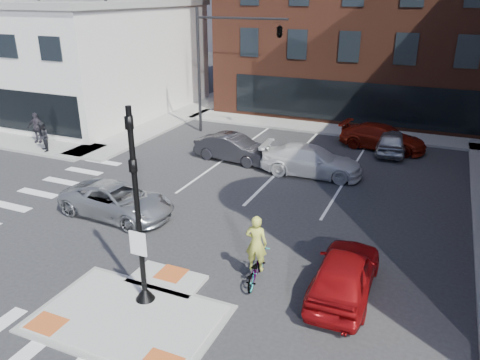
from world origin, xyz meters
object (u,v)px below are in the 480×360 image
at_px(white_pickup, 311,161).
at_px(bg_car_red, 383,137).
at_px(red_sedan, 345,273).
at_px(bg_car_dark, 234,148).
at_px(silver_suv, 117,200).
at_px(cyclist, 256,260).
at_px(pedestrian_b, 37,128).
at_px(pedestrian_a, 42,137).
at_px(bg_car_silver, 391,141).

bearing_deg(white_pickup, bg_car_red, -28.79).
relative_size(red_sedan, bg_car_dark, 1.00).
distance_m(silver_suv, white_pickup, 10.10).
relative_size(red_sedan, cyclist, 1.87).
height_order(red_sedan, pedestrian_b, pedestrian_b).
xyz_separation_m(white_pickup, bg_car_red, (2.77, 5.90, -0.02)).
distance_m(bg_car_dark, pedestrian_a, 11.23).
relative_size(red_sedan, pedestrian_a, 2.52).
distance_m(white_pickup, cyclist, 10.25).
bearing_deg(bg_car_dark, bg_car_red, -46.28).
xyz_separation_m(red_sedan, white_pickup, (-3.78, 9.74, 0.00)).
xyz_separation_m(pedestrian_a, pedestrian_b, (-1.69, 1.22, 0.06)).
height_order(red_sedan, bg_car_dark, red_sedan).
xyz_separation_m(white_pickup, bg_car_dark, (-4.59, 0.38, -0.02)).
xyz_separation_m(bg_car_silver, cyclist, (-2.33, -15.62, 0.10)).
bearing_deg(pedestrian_a, bg_car_red, 60.36).
height_order(bg_car_dark, bg_car_red, bg_car_red).
relative_size(cyclist, pedestrian_a, 1.35).
bearing_deg(bg_car_silver, red_sedan, 86.02).
bearing_deg(red_sedan, white_pickup, -69.80).
relative_size(white_pickup, pedestrian_b, 2.79).
distance_m(white_pickup, pedestrian_a, 15.58).
relative_size(silver_suv, red_sedan, 1.12).
distance_m(bg_car_dark, cyclist, 11.96).
bearing_deg(cyclist, pedestrian_b, -32.27).
xyz_separation_m(white_pickup, cyclist, (1.00, -10.20, 0.04)).
distance_m(white_pickup, bg_car_red, 6.52).
bearing_deg(bg_car_dark, cyclist, -145.29).
bearing_deg(red_sedan, bg_car_red, -87.32).
relative_size(cyclist, pedestrian_b, 1.26).
bearing_deg(bg_car_red, red_sedan, -167.56).
bearing_deg(bg_car_silver, bg_car_red, -45.86).
bearing_deg(bg_car_dark, pedestrian_b, 106.73).
bearing_deg(bg_car_silver, silver_suv, 49.05).
bearing_deg(white_pickup, bg_car_dark, 81.69).
bearing_deg(pedestrian_b, bg_car_red, 6.40).
xyz_separation_m(silver_suv, red_sedan, (9.95, -1.74, 0.06)).
bearing_deg(red_sedan, bg_car_dark, -51.43).
distance_m(bg_car_silver, bg_car_red, 0.73).
bearing_deg(cyclist, pedestrian_a, -31.03).
height_order(red_sedan, cyclist, cyclist).
bearing_deg(bg_car_dark, bg_car_silver, -50.64).
distance_m(cyclist, pedestrian_b, 19.86).
bearing_deg(pedestrian_b, white_pickup, -8.85).
bearing_deg(bg_car_red, white_pickup, 163.57).
xyz_separation_m(silver_suv, cyclist, (7.17, -2.20, 0.11)).
relative_size(bg_car_red, cyclist, 2.14).
bearing_deg(bg_car_red, bg_car_dark, 135.62).
bearing_deg(silver_suv, bg_car_red, -29.41).
bearing_deg(pedestrian_a, cyclist, 10.31).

